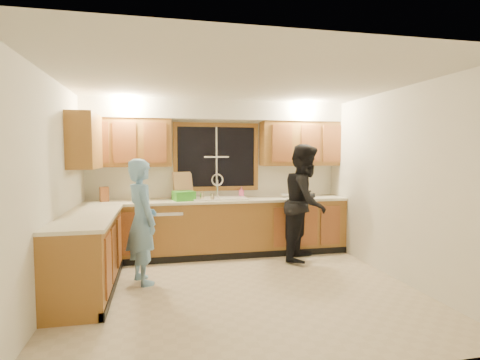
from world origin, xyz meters
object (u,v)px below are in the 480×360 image
woman (306,202)px  soap_bottle (241,192)px  sink (219,202)px  man (142,221)px  stove (78,268)px  bowl (287,196)px  dish_crate (184,196)px  dishwasher (166,233)px  knife_block (104,194)px

woman → soap_bottle: woman is taller
sink → man: (-1.17, -1.08, -0.07)m
stove → bowl: (2.97, 1.85, 0.50)m
dish_crate → dishwasher: bearing=172.3°
knife_block → dish_crate: (1.20, -0.12, -0.04)m
sink → dishwasher: size_ratio=1.05×
dishwasher → bowl: 2.09m
woman → bowl: bearing=46.6°
knife_block → dish_crate: knife_block is taller
man → knife_block: (-0.61, 1.15, 0.24)m
dishwasher → stove: bearing=-117.7°
dish_crate → soap_bottle: soap_bottle is taller
stove → dish_crate: size_ratio=2.88×
sink → stove: 2.60m
dish_crate → soap_bottle: size_ratio=1.73×
stove → dish_crate: (1.23, 1.77, 0.54)m
soap_bottle → woman: bearing=-39.4°
knife_block → bowl: (2.94, -0.05, -0.09)m
sink → woman: 1.38m
stove → sink: bearing=45.4°
dish_crate → bowl: 1.74m
knife_block → dish_crate: bearing=-25.1°
dish_crate → bowl: (1.74, 0.07, -0.05)m
woman → bowl: (-0.11, 0.55, 0.05)m
sink → dishwasher: sink is taller
dish_crate → bowl: dish_crate is taller
dish_crate → bowl: bearing=2.4°
sink → bowl: 1.17m
knife_block → dish_crate: size_ratio=0.73×
woman → knife_block: woman is taller
sink → soap_bottle: (0.41, 0.18, 0.15)m
man → dish_crate: man is taller
stove → man: bearing=49.6°
stove → soap_bottle: soap_bottle is taller
knife_block → soap_bottle: 2.19m
soap_bottle → stove: bearing=-137.7°
sink → man: man is taller
soap_bottle → man: bearing=-141.2°
sink → woman: (1.28, -0.53, 0.04)m
stove → man: (0.63, 0.74, 0.35)m
dishwasher → soap_bottle: size_ratio=4.55×
man → bowl: man is taller
knife_block → stove: bearing=-110.2°
woman → dish_crate: 1.91m
man → knife_block: bearing=5.6°
bowl → woman: bearing=-78.9°
man → stove: bearing=117.4°
stove → woman: 3.37m
dishwasher → dish_crate: 0.65m
bowl → man: bearing=-154.7°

